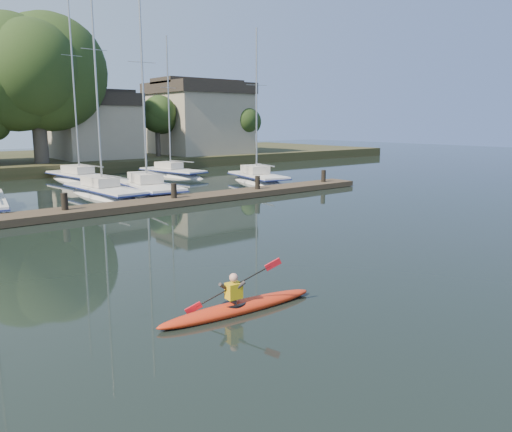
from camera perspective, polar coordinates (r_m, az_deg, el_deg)
ground at (r=15.56m, az=6.95°, el=-6.51°), size 160.00×160.00×0.00m
kayak at (r=12.42m, az=-2.07°, el=-10.14°), size 4.42×1.07×1.40m
dock at (r=26.92m, az=-14.89°, el=1.03°), size 34.00×2.00×1.80m
sailboat_2 at (r=32.21m, az=-16.90°, el=1.79°), size 2.69×9.20×15.03m
sailboat_3 at (r=32.72m, az=-12.15°, el=2.11°), size 3.27×8.99×14.17m
sailboat_4 at (r=37.90m, az=0.20°, el=3.53°), size 3.61×7.70×12.59m
sailboat_6 at (r=40.71m, az=-19.27°, el=3.45°), size 3.24×10.25×16.02m
sailboat_7 at (r=42.92m, az=-9.51°, el=4.26°), size 3.47×8.10×12.67m
shore at (r=52.09m, az=-25.45°, el=8.27°), size 90.00×25.25×12.75m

